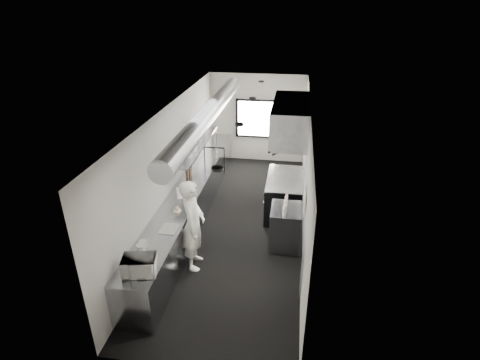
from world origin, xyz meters
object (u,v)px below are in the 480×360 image
at_px(pass_shelf, 196,146).
at_px(bottle_station, 286,227).
at_px(deli_tub_a, 141,248).
at_px(line_cook, 193,225).
at_px(deli_tub_b, 143,244).
at_px(plate_stack_c, 197,135).
at_px(far_work_table, 217,154).
at_px(squeeze_bottle_b, 285,209).
at_px(range, 283,195).
at_px(plate_stack_d, 202,128).
at_px(small_plate, 177,211).
at_px(squeeze_bottle_d, 286,201).
at_px(plate_stack_a, 188,151).
at_px(exhaust_hood, 290,120).
at_px(squeeze_bottle_e, 287,197).
at_px(microwave, 140,265).
at_px(knife_block, 189,172).
at_px(squeeze_bottle_c, 285,204).
at_px(squeeze_bottle_a, 284,212).
at_px(cutting_board, 186,192).
at_px(prep_counter, 184,214).
at_px(plate_stack_b, 193,144).

distance_m(pass_shelf, bottle_station, 3.09).
bearing_deg(deli_tub_a, line_cook, 51.28).
bearing_deg(deli_tub_b, bottle_station, 34.82).
xyz_separation_m(bottle_station, deli_tub_a, (-2.45, -1.82, 0.50)).
xyz_separation_m(deli_tub_b, plate_stack_c, (0.07, 3.65, 0.77)).
bearing_deg(far_work_table, squeeze_bottle_b, -61.00).
distance_m(range, plate_stack_d, 2.80).
distance_m(range, small_plate, 2.83).
relative_size(pass_shelf, line_cook, 1.61).
bearing_deg(plate_stack_c, deli_tub_a, -91.03).
bearing_deg(squeeze_bottle_d, plate_stack_c, 142.88).
xyz_separation_m(plate_stack_a, plate_stack_d, (-0.05, 1.52, 0.04)).
xyz_separation_m(exhaust_hood, squeeze_bottle_e, (0.04, -1.06, -1.41)).
bearing_deg(bottle_station, squeeze_bottle_d, 98.08).
height_order(line_cook, microwave, line_cook).
bearing_deg(exhaust_hood, knife_block, -176.19).
height_order(deli_tub_a, squeeze_bottle_e, squeeze_bottle_e).
xyz_separation_m(line_cook, deli_tub_b, (-0.70, -0.75, 0.02)).
bearing_deg(squeeze_bottle_c, small_plate, -168.11).
bearing_deg(squeeze_bottle_a, cutting_board, 163.56).
bearing_deg(squeeze_bottle_b, squeeze_bottle_c, 91.14).
distance_m(cutting_board, squeeze_bottle_a, 2.32).
relative_size(prep_counter, plate_stack_d, 16.67).
xyz_separation_m(pass_shelf, squeeze_bottle_d, (2.32, -1.54, -0.53)).
bearing_deg(squeeze_bottle_c, squeeze_bottle_b, -88.86).
bearing_deg(plate_stack_c, squeeze_bottle_c, -39.27).
xyz_separation_m(line_cook, plate_stack_c, (-0.63, 2.89, 0.79)).
bearing_deg(range, plate_stack_b, -177.12).
bearing_deg(pass_shelf, bottle_station, -35.99).
bearing_deg(squeeze_bottle_b, pass_shelf, 140.70).
distance_m(microwave, plate_stack_c, 4.39).
distance_m(pass_shelf, squeeze_bottle_b, 3.03).
height_order(knife_block, squeeze_bottle_d, knife_block).
distance_m(knife_block, squeeze_bottle_b, 2.80).
relative_size(pass_shelf, deli_tub_a, 19.62).
bearing_deg(squeeze_bottle_b, squeeze_bottle_d, 88.24).
relative_size(pass_shelf, bottle_station, 3.33).
bearing_deg(squeeze_bottle_c, knife_block, 153.23).
bearing_deg(squeeze_bottle_c, deli_tub_b, -144.34).
distance_m(far_work_table, line_cook, 4.91).
height_order(pass_shelf, plate_stack_b, plate_stack_b).
bearing_deg(deli_tub_a, squeeze_bottle_d, 39.23).
xyz_separation_m(plate_stack_a, squeeze_bottle_b, (2.29, -1.09, -0.71)).
bearing_deg(plate_stack_d, squeeze_bottle_c, -45.61).
distance_m(pass_shelf, line_cook, 2.78).
xyz_separation_m(small_plate, squeeze_bottle_a, (2.18, 0.16, 0.08)).
xyz_separation_m(exhaust_hood, cutting_board, (-2.21, -1.02, -1.48)).
bearing_deg(prep_counter, knife_block, 97.81).
distance_m(range, cutting_board, 2.43).
bearing_deg(pass_shelf, prep_counter, -88.44).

